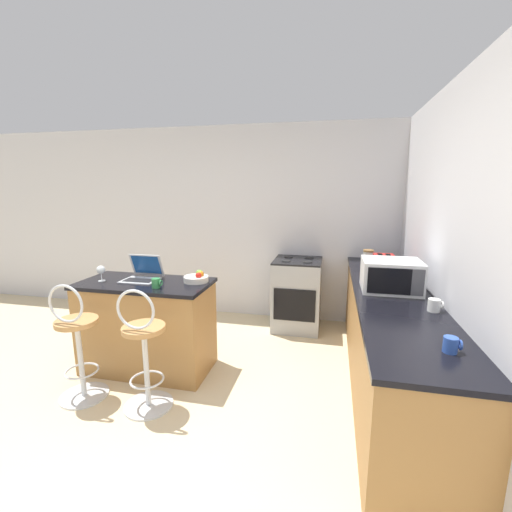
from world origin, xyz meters
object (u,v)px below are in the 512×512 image
(bar_stool_near, at_px, (77,345))
(toaster, at_px, (384,264))
(stove_range, at_px, (297,294))
(mug_green, at_px, (156,283))
(mug_blue, at_px, (451,345))
(laptop, at_px, (143,273))
(bar_stool_far, at_px, (144,352))
(mug_white, at_px, (434,305))
(storage_jar, at_px, (368,258))
(wine_glass_short, at_px, (101,270))
(fruit_bowl, at_px, (197,278))
(microwave, at_px, (391,275))

(bar_stool_near, bearing_deg, toaster, 29.44)
(stove_range, distance_m, mug_green, 1.94)
(bar_stool_near, relative_size, mug_blue, 11.06)
(laptop, height_order, toaster, laptop)
(bar_stool_far, distance_m, mug_white, 2.26)
(mug_blue, bearing_deg, stove_range, 115.21)
(bar_stool_far, bearing_deg, mug_white, 8.51)
(bar_stool_near, bearing_deg, storage_jar, 35.92)
(mug_green, bearing_deg, wine_glass_short, 171.94)
(bar_stool_far, height_order, mug_blue, bar_stool_far)
(laptop, bearing_deg, stove_range, 42.07)
(bar_stool_far, relative_size, fruit_bowl, 4.40)
(mug_white, bearing_deg, toaster, 99.85)
(stove_range, relative_size, wine_glass_short, 5.90)
(microwave, bearing_deg, storage_jar, 95.63)
(mug_green, height_order, storage_jar, storage_jar)
(laptop, height_order, wine_glass_short, laptop)
(bar_stool_far, relative_size, laptop, 3.11)
(toaster, bearing_deg, bar_stool_far, -143.49)
(bar_stool_near, distance_m, mug_green, 0.81)
(bar_stool_near, distance_m, wine_glass_short, 0.74)
(microwave, distance_m, storage_jar, 0.99)
(bar_stool_far, bearing_deg, toaster, 36.51)
(bar_stool_far, bearing_deg, mug_blue, -9.26)
(stove_range, bearing_deg, bar_stool_near, -130.45)
(bar_stool_near, distance_m, bar_stool_far, 0.62)
(bar_stool_near, height_order, fruit_bowl, bar_stool_near)
(wine_glass_short, bearing_deg, bar_stool_far, -35.48)
(laptop, distance_m, fruit_bowl, 0.55)
(laptop, bearing_deg, mug_white, -7.59)
(mug_green, bearing_deg, mug_white, -2.56)
(stove_range, relative_size, mug_white, 8.72)
(toaster, bearing_deg, fruit_bowl, -156.91)
(bar_stool_far, bearing_deg, wine_glass_short, 144.52)
(mug_green, height_order, fruit_bowl, fruit_bowl)
(stove_range, distance_m, storage_jar, 1.00)
(laptop, bearing_deg, toaster, 18.80)
(bar_stool_near, distance_m, microwave, 2.75)
(toaster, relative_size, mug_blue, 3.35)
(laptop, height_order, mug_white, laptop)
(bar_stool_near, height_order, mug_white, bar_stool_near)
(mug_green, bearing_deg, microwave, 10.39)
(mug_blue, bearing_deg, storage_jar, 96.51)
(laptop, xyz_separation_m, toaster, (2.36, 0.80, 0.03))
(stove_range, relative_size, mug_green, 9.74)
(toaster, height_order, stove_range, toaster)
(stove_range, bearing_deg, toaster, -25.59)
(laptop, xyz_separation_m, stove_range, (1.40, 1.26, -0.51))
(microwave, height_order, stove_range, microwave)
(fruit_bowl, height_order, storage_jar, storage_jar)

